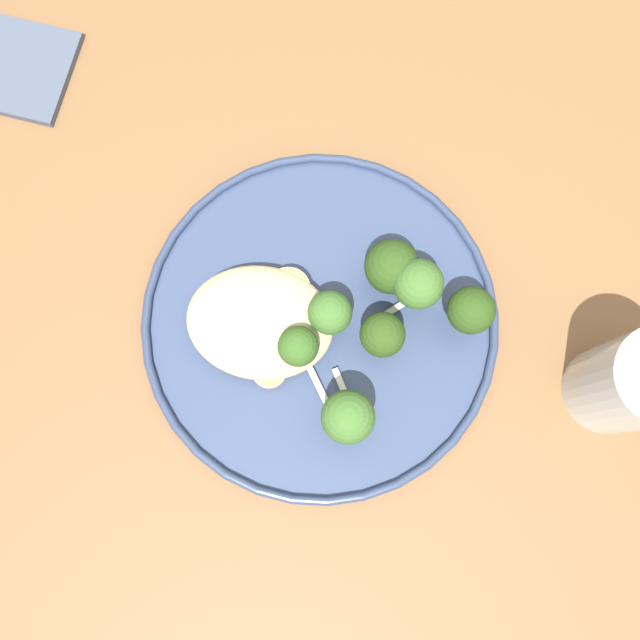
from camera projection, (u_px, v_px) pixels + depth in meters
ground at (344, 425)px, 1.31m from camera, size 6.00×6.00×0.00m
wooden_dining_table at (367, 389)px, 0.66m from camera, size 1.40×1.00×0.74m
dinner_plate at (320, 323)px, 0.58m from camera, size 0.29×0.29×0.02m
noodle_bed at (260, 322)px, 0.57m from camera, size 0.12×0.09×0.03m
seared_scallop_half_hidden at (265, 324)px, 0.57m from camera, size 0.03×0.03×0.02m
seared_scallop_on_noodles at (269, 371)px, 0.57m from camera, size 0.03×0.03×0.01m
seared_scallop_large_seared at (289, 290)px, 0.58m from camera, size 0.04×0.04×0.02m
seared_scallop_front_small at (235, 322)px, 0.57m from camera, size 0.03×0.03×0.01m
broccoli_floret_left_leaning at (471, 311)px, 0.55m from camera, size 0.04×0.04×0.06m
broccoli_floret_rear_charred at (386, 336)px, 0.55m from camera, size 0.04×0.04×0.05m
broccoli_floret_center_pile at (298, 347)px, 0.55m from camera, size 0.03×0.03×0.05m
broccoli_floret_front_edge at (348, 417)px, 0.53m from camera, size 0.04×0.04×0.06m
broccoli_floret_near_rim at (387, 266)px, 0.56m from camera, size 0.04×0.04×0.06m
broccoli_floret_beside_noodles at (330, 313)px, 0.55m from camera, size 0.03×0.03×0.05m
broccoli_floret_split_head at (418, 285)px, 0.55m from camera, size 0.04×0.04×0.06m
onion_sliver_short_strip at (345, 393)px, 0.57m from camera, size 0.03×0.04×0.00m
onion_sliver_pale_crescent at (392, 310)px, 0.58m from camera, size 0.03×0.03×0.00m
onion_sliver_long_sliver at (316, 381)px, 0.57m from camera, size 0.03×0.04×0.00m
water_glass at (628, 384)px, 0.54m from camera, size 0.07×0.07×0.11m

